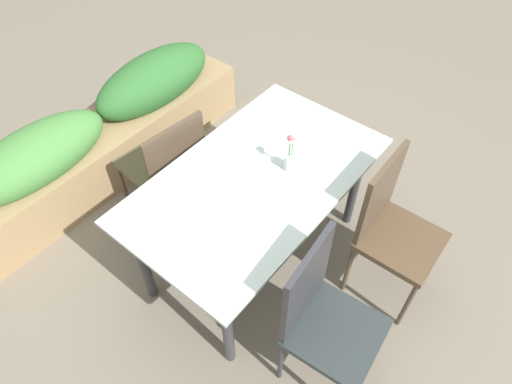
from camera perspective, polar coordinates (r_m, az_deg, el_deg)
ground_plane at (r=3.13m, az=0.66°, el=-8.63°), size 12.00×12.00×0.00m
dining_table at (r=2.59m, az=-0.00°, el=0.71°), size 1.55×0.91×0.78m
chair_near_left at (r=2.33m, az=8.52°, el=-15.13°), size 0.47×0.47×1.02m
chair_far_side at (r=3.08m, az=-11.26°, el=3.75°), size 0.52×0.52×0.88m
chair_near_right at (r=2.69m, az=16.80°, el=-4.00°), size 0.44×0.44×1.02m
flower_vase at (r=2.53m, az=4.28°, el=4.47°), size 0.06×0.06×0.25m
planter_box at (r=3.65m, az=-18.38°, el=7.10°), size 2.41×0.51×0.74m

